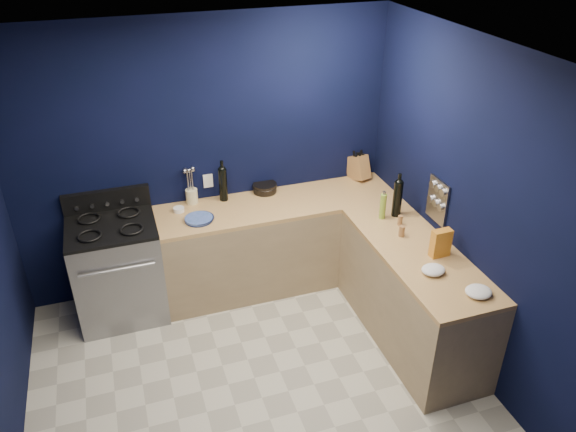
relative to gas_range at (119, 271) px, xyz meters
name	(u,v)px	position (x,y,z in m)	size (l,w,h in m)	color
floor	(262,399)	(0.93, -1.42, -0.47)	(3.50, 3.50, 0.02)	#B9B5A1
ceiling	(251,65)	(0.93, -1.42, 2.15)	(3.50, 3.50, 0.02)	silver
wall_back	(206,159)	(0.93, 0.34, 0.84)	(3.50, 0.02, 2.60)	black
wall_right	(482,219)	(2.69, -1.42, 0.84)	(0.02, 3.50, 2.60)	black
cab_back	(279,244)	(1.53, 0.02, -0.03)	(2.30, 0.63, 0.86)	#987F5C
top_back	(278,204)	(1.53, 0.02, 0.42)	(2.30, 0.63, 0.04)	olive
cab_right	(412,297)	(2.37, -1.13, -0.03)	(0.63, 1.67, 0.86)	#987F5C
top_right	(418,253)	(2.37, -1.13, 0.42)	(0.63, 1.67, 0.04)	olive
gas_range	(119,271)	(0.00, 0.00, 0.00)	(0.76, 0.66, 0.92)	gray
oven_door	(121,293)	(0.00, -0.32, -0.01)	(0.59, 0.02, 0.42)	black
cooktop	(110,227)	(0.00, 0.00, 0.48)	(0.76, 0.66, 0.03)	black
backguard	(107,200)	(0.00, 0.30, 0.58)	(0.76, 0.06, 0.20)	black
spice_panel	(438,201)	(2.67, -0.87, 0.72)	(0.02, 0.28, 0.38)	gray
wall_outlet	(208,181)	(0.93, 0.32, 0.62)	(0.09, 0.02, 0.13)	white
plate_stack	(199,219)	(0.75, -0.08, 0.46)	(0.25, 0.25, 0.03)	#2C538C
ramekin	(179,210)	(0.61, 0.14, 0.46)	(0.10, 0.10, 0.04)	white
utensil_crock	(192,196)	(0.76, 0.27, 0.51)	(0.11, 0.11, 0.14)	beige
wine_bottle_back	(223,185)	(1.05, 0.23, 0.60)	(0.08, 0.08, 0.33)	black
lemon_basket	(265,188)	(1.47, 0.27, 0.48)	(0.23, 0.23, 0.09)	black
knife_block	(358,167)	(2.46, 0.26, 0.56)	(0.13, 0.22, 0.24)	olive
wine_bottle_right	(397,199)	(2.47, -0.55, 0.61)	(0.08, 0.08, 0.33)	black
oil_bottle	(383,206)	(2.32, -0.56, 0.56)	(0.06, 0.06, 0.24)	#81A632
spice_jar_near	(400,220)	(2.42, -0.72, 0.49)	(0.04, 0.04, 0.09)	olive
spice_jar_far	(402,231)	(2.34, -0.88, 0.49)	(0.05, 0.05, 0.10)	olive
crouton_bag	(441,243)	(2.49, -1.24, 0.56)	(0.16, 0.07, 0.24)	#AC3207
towel_front	(433,270)	(2.31, -1.44, 0.47)	(0.19, 0.16, 0.07)	white
towel_end	(479,292)	(2.48, -1.78, 0.47)	(0.20, 0.18, 0.06)	white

